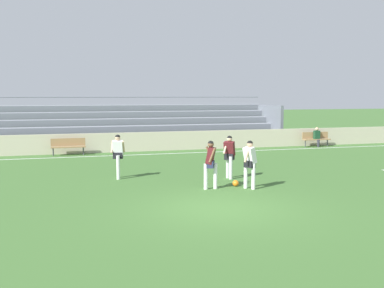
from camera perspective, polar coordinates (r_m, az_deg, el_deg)
ground_plane at (r=13.23m, az=3.43°, el=-7.97°), size 160.00×160.00×0.00m
field_line_sideline at (r=25.09m, az=-6.22°, el=-1.31°), size 44.00×0.12×0.01m
sideline_wall at (r=26.48m, az=-6.80°, el=0.26°), size 48.00×0.16×1.10m
bleacher_stand at (r=29.22m, az=-13.69°, el=2.27°), size 25.70×4.12×3.10m
bench_centre_sideline at (r=29.88m, az=15.05°, el=0.75°), size 1.80×0.40×0.90m
bench_far_right at (r=25.52m, az=-15.03°, el=-0.13°), size 1.80×0.40×0.90m
spectator_seated at (r=29.76m, az=15.18°, el=1.03°), size 0.36×0.42×1.21m
player_dark_deep_cover at (r=15.75m, az=2.32°, el=-2.03°), size 0.49×0.61×1.66m
player_white_wide_right at (r=15.89m, az=7.14°, el=-2.00°), size 0.59×0.49×1.67m
player_dark_pressing_high at (r=17.74m, az=4.64°, el=-1.13°), size 0.69×0.50×1.66m
player_white_dropping_back at (r=17.94m, az=-9.13°, el=-1.02°), size 0.59×0.50×1.70m
soccer_ball at (r=16.40m, az=5.40°, el=-4.85°), size 0.22×0.22×0.22m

